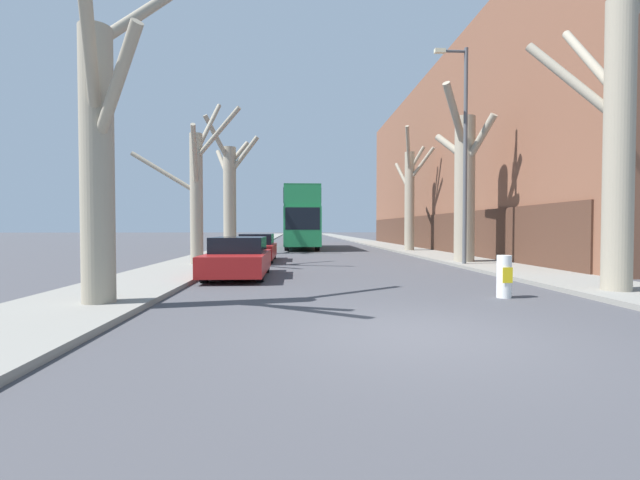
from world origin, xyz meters
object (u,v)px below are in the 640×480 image
street_tree_left_1 (196,190)px  double_decker_bus (301,216)px  parked_car_1 (257,248)px  traffic_bollard (504,276)px  parked_car_0 (238,258)px  lamp_post (463,146)px  street_tree_left_2 (230,192)px  street_tree_right_0 (616,134)px  street_tree_left_0 (100,149)px  street_tree_right_1 (464,184)px  street_tree_right_2 (410,196)px

street_tree_left_1 → double_decker_bus: bearing=73.7°
parked_car_1 → traffic_bollard: parked_car_1 is taller
parked_car_0 → lamp_post: bearing=20.5°
street_tree_left_2 → street_tree_right_0: 20.30m
street_tree_left_0 → street_tree_right_0: 11.47m
street_tree_left_2 → double_decker_bus: (4.47, 6.84, -1.21)m
double_decker_bus → parked_car_1: 12.86m
street_tree_left_1 → street_tree_right_0: street_tree_right_0 is taller
street_tree_left_1 → parked_car_1: 4.50m
street_tree_left_0 → street_tree_right_1: 14.97m
street_tree_left_2 → lamp_post: (10.90, -9.15, 1.18)m
street_tree_right_2 → parked_car_1: 12.43m
street_tree_right_0 → parked_car_0: bearing=155.7°
street_tree_right_2 → lamp_post: size_ratio=0.89×
street_tree_left_1 → street_tree_right_1: size_ratio=0.95×
street_tree_right_2 → traffic_bollard: street_tree_right_2 is taller
street_tree_right_1 → street_tree_right_2: size_ratio=0.94×
lamp_post → street_tree_right_2: bearing=86.1°
street_tree_right_1 → double_decker_bus: bearing=115.2°
street_tree_right_2 → double_decker_bus: street_tree_right_2 is taller
street_tree_left_0 → double_decker_bus: size_ratio=0.69×
street_tree_left_1 → street_tree_right_2: size_ratio=0.89×
street_tree_left_1 → street_tree_left_0: bearing=-88.5°
parked_car_0 → street_tree_left_2: bearing=99.8°
lamp_post → traffic_bollard: 9.26m
street_tree_left_2 → parked_car_1: street_tree_left_2 is taller
street_tree_right_2 → parked_car_0: size_ratio=1.82×
street_tree_left_1 → street_tree_right_2: 15.65m
street_tree_left_0 → street_tree_left_1: size_ratio=1.04×
street_tree_right_2 → lamp_post: bearing=-93.9°
street_tree_left_0 → double_decker_bus: bearing=80.2°
street_tree_left_1 → double_decker_bus: (4.52, 15.51, -0.60)m
street_tree_right_0 → parked_car_1: (-9.44, 11.02, -3.20)m
street_tree_left_1 → parked_car_0: 5.03m
street_tree_left_1 → street_tree_left_2: 8.69m
double_decker_bus → street_tree_left_1: bearing=-106.3°
traffic_bollard → street_tree_left_2: bearing=117.3°
street_tree_left_0 → street_tree_right_2: bearing=59.7°
street_tree_left_2 → lamp_post: size_ratio=0.91×
street_tree_right_0 → double_decker_bus: size_ratio=0.77×
street_tree_right_1 → lamp_post: (-0.54, -1.20, 1.40)m
street_tree_right_0 → street_tree_right_1: (-0.15, 8.72, -0.28)m
parked_car_0 → street_tree_left_0: bearing=-109.8°
lamp_post → parked_car_0: bearing=-159.5°
street_tree_right_1 → parked_car_1: street_tree_right_1 is taller
parked_car_0 → parked_car_1: parked_car_1 is taller
parked_car_1 → lamp_post: bearing=-21.7°
parked_car_1 → street_tree_right_0: bearing=-49.4°
parked_car_0 → parked_car_1: bearing=90.0°
street_tree_left_2 → double_decker_bus: street_tree_left_2 is taller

